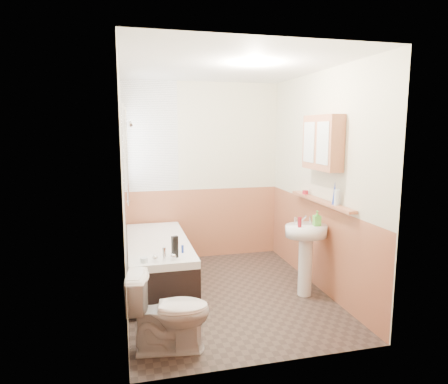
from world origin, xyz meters
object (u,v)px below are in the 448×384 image
(toilet, at_px, (169,312))
(pine_shelf, at_px, (321,201))
(medicine_cabinet, at_px, (322,143))
(bathtub, at_px, (158,262))
(sink, at_px, (306,246))

(toilet, relative_size, pine_shelf, 0.52)
(pine_shelf, distance_m, medicine_cabinet, 0.65)
(bathtub, xyz_separation_m, sink, (1.57, -0.69, 0.29))
(sink, distance_m, pine_shelf, 0.53)
(toilet, bearing_deg, bathtub, 6.95)
(bathtub, distance_m, pine_shelf, 2.03)
(bathtub, bearing_deg, sink, -23.84)
(medicine_cabinet, bearing_deg, pine_shelf, 53.50)
(pine_shelf, bearing_deg, toilet, -154.98)
(pine_shelf, height_order, medicine_cabinet, medicine_cabinet)
(toilet, bearing_deg, pine_shelf, -56.85)
(sink, bearing_deg, medicine_cabinet, 1.71)
(bathtub, bearing_deg, pine_shelf, -19.30)
(toilet, xyz_separation_m, sink, (1.60, 0.77, 0.24))
(bathtub, relative_size, medicine_cabinet, 2.68)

